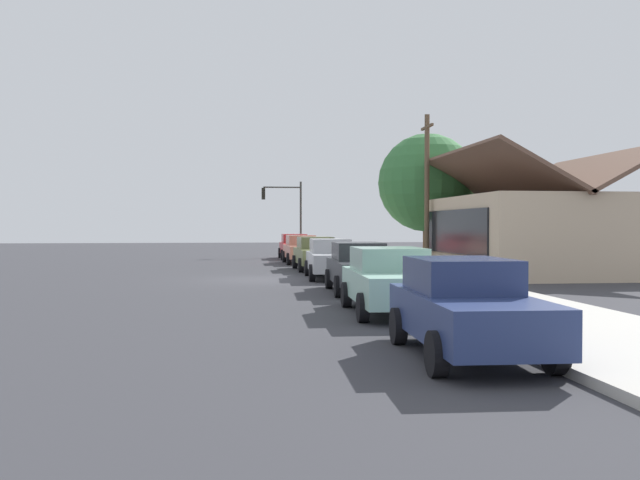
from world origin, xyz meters
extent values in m
plane|color=#38383D|center=(0.00, 0.00, 0.00)|extent=(120.00, 120.00, 0.00)
cube|color=beige|center=(0.00, 5.60, 0.08)|extent=(60.00, 4.20, 0.16)
cube|color=red|center=(-17.00, 2.84, 0.68)|extent=(4.69, 1.79, 0.70)
cube|color=#A9272B|center=(-17.46, 2.85, 1.31)|extent=(2.26, 1.55, 0.56)
cylinder|color=black|center=(-15.54, 3.68, 0.33)|extent=(0.66, 0.23, 0.66)
cylinder|color=black|center=(-15.56, 1.96, 0.33)|extent=(0.66, 0.23, 0.66)
cylinder|color=black|center=(-18.43, 3.72, 0.33)|extent=(0.66, 0.23, 0.66)
cylinder|color=black|center=(-18.46, 2.00, 0.33)|extent=(0.66, 0.23, 0.66)
cube|color=#EA8C75|center=(-11.47, 2.73, 0.68)|extent=(4.60, 1.74, 0.70)
cube|color=tan|center=(-11.93, 2.73, 1.31)|extent=(2.21, 1.52, 0.56)
cylinder|color=black|center=(-10.05, 3.59, 0.33)|extent=(0.66, 0.23, 0.66)
cylinder|color=black|center=(-10.04, 1.89, 0.33)|extent=(0.66, 0.23, 0.66)
cylinder|color=black|center=(-12.90, 3.57, 0.33)|extent=(0.66, 0.23, 0.66)
cylinder|color=black|center=(-12.88, 1.87, 0.33)|extent=(0.66, 0.23, 0.66)
cube|color=olive|center=(-5.51, 2.85, 0.68)|extent=(4.72, 1.82, 0.70)
cube|color=#61683C|center=(-5.98, 2.85, 1.31)|extent=(2.27, 1.59, 0.56)
cylinder|color=black|center=(-4.06, 3.75, 0.33)|extent=(0.66, 0.22, 0.66)
cylinder|color=black|center=(-4.05, 1.96, 0.33)|extent=(0.66, 0.22, 0.66)
cylinder|color=black|center=(-6.98, 3.74, 0.33)|extent=(0.66, 0.22, 0.66)
cylinder|color=black|center=(-6.97, 1.94, 0.33)|extent=(0.66, 0.22, 0.66)
cube|color=silver|center=(-0.34, 2.81, 0.68)|extent=(4.94, 1.98, 0.70)
cube|color=#A0A2A6|center=(-0.83, 2.84, 1.31)|extent=(2.40, 1.64, 0.56)
cylinder|color=black|center=(1.21, 3.61, 0.33)|extent=(0.67, 0.25, 0.66)
cylinder|color=black|center=(1.12, 1.87, 0.33)|extent=(0.67, 0.25, 0.66)
cylinder|color=black|center=(-1.80, 3.76, 0.33)|extent=(0.67, 0.25, 0.66)
cylinder|color=black|center=(-1.89, 2.02, 0.33)|extent=(0.67, 0.25, 0.66)
cube|color=#2D3035|center=(5.66, 2.89, 0.68)|extent=(4.80, 1.92, 0.70)
cube|color=#27292D|center=(5.19, 2.91, 1.31)|extent=(2.33, 1.61, 0.56)
cylinder|color=black|center=(7.16, 3.68, 0.33)|extent=(0.67, 0.25, 0.66)
cylinder|color=black|center=(7.09, 1.97, 0.33)|extent=(0.67, 0.25, 0.66)
cylinder|color=black|center=(4.23, 3.81, 0.33)|extent=(0.67, 0.25, 0.66)
cylinder|color=black|center=(4.16, 2.10, 0.33)|extent=(0.67, 0.25, 0.66)
cube|color=#9ED1BC|center=(10.96, 2.68, 0.68)|extent=(4.67, 2.03, 0.70)
cube|color=#86B1A0|center=(10.50, 2.69, 1.31)|extent=(2.27, 1.71, 0.56)
cylinder|color=black|center=(12.43, 3.55, 0.33)|extent=(0.67, 0.24, 0.66)
cylinder|color=black|center=(12.36, 1.70, 0.33)|extent=(0.67, 0.24, 0.66)
cylinder|color=black|center=(9.57, 3.66, 0.33)|extent=(0.67, 0.24, 0.66)
cylinder|color=black|center=(9.50, 1.80, 0.33)|extent=(0.67, 0.24, 0.66)
cube|color=navy|center=(16.58, 2.62, 0.68)|extent=(4.45, 1.90, 0.70)
cube|color=navy|center=(16.14, 2.63, 1.31)|extent=(2.16, 1.60, 0.56)
cylinder|color=black|center=(17.97, 3.42, 0.33)|extent=(0.67, 0.25, 0.66)
cylinder|color=black|center=(17.90, 1.70, 0.33)|extent=(0.67, 0.25, 0.66)
cylinder|color=black|center=(15.26, 3.53, 0.33)|extent=(0.67, 0.25, 0.66)
cylinder|color=black|center=(15.19, 1.81, 0.33)|extent=(0.67, 0.25, 0.66)
cube|color=#CCB293|center=(-1.64, 12.00, 1.70)|extent=(9.76, 7.06, 3.41)
cube|color=black|center=(-1.64, 8.43, 1.87)|extent=(7.81, 0.08, 1.91)
cube|color=brown|center=(-1.64, 10.24, 4.35)|extent=(10.36, 3.83, 2.14)
cube|color=brown|center=(-1.64, 13.76, 4.35)|extent=(10.36, 3.83, 2.14)
cylinder|color=brown|center=(-8.40, 9.14, 1.49)|extent=(0.44, 0.44, 2.98)
sphere|color=#38753D|center=(-8.40, 9.14, 4.42)|extent=(5.21, 5.21, 5.21)
cylinder|color=#383833|center=(-20.64, 3.60, 2.60)|extent=(0.14, 0.14, 5.20)
cylinder|color=#383833|center=(-20.64, 2.30, 4.80)|extent=(0.10, 2.60, 0.10)
cube|color=black|center=(-20.64, 1.00, 4.35)|extent=(0.28, 0.24, 0.80)
sphere|color=red|center=(-20.79, 1.00, 4.61)|extent=(0.16, 0.16, 0.16)
sphere|color=yellow|center=(-20.79, 1.00, 4.35)|extent=(0.16, 0.16, 0.16)
sphere|color=green|center=(-20.79, 1.00, 4.09)|extent=(0.16, 0.16, 0.16)
cylinder|color=brown|center=(-5.21, 8.20, 3.75)|extent=(0.24, 0.24, 7.50)
cube|color=brown|center=(-5.21, 8.20, 6.90)|extent=(1.80, 0.12, 0.12)
cylinder|color=red|center=(7.22, 4.20, 0.44)|extent=(0.22, 0.22, 0.55)
sphere|color=red|center=(7.22, 4.20, 0.78)|extent=(0.18, 0.18, 0.18)
camera|label=1|loc=(27.30, -1.16, 2.14)|focal=38.81mm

